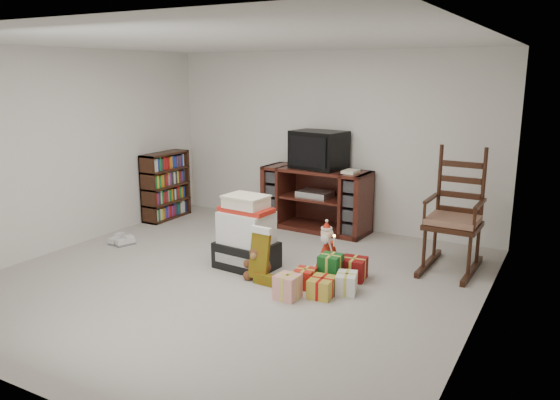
% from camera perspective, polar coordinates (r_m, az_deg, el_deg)
% --- Properties ---
extents(room, '(5.01, 5.01, 2.51)m').
position_cam_1_polar(room, '(5.70, -5.12, 3.55)').
color(room, '#B2ADA3').
rests_on(room, ground).
extents(tv_stand, '(1.57, 0.63, 0.88)m').
position_cam_1_polar(tv_stand, '(7.76, 3.76, 0.08)').
color(tv_stand, '#4B1B15').
rests_on(tv_stand, floor).
extents(bookshelf, '(0.28, 0.83, 1.02)m').
position_cam_1_polar(bookshelf, '(8.52, -11.84, 1.35)').
color(bookshelf, '#351A0E').
rests_on(bookshelf, floor).
extents(rocking_chair, '(0.60, 0.97, 1.45)m').
position_cam_1_polar(rocking_chair, '(6.50, 17.72, -2.65)').
color(rocking_chair, '#351A0E').
rests_on(rocking_chair, floor).
extents(gift_pile, '(0.70, 0.54, 0.83)m').
position_cam_1_polar(gift_pile, '(6.26, -3.52, -3.88)').
color(gift_pile, black).
rests_on(gift_pile, floor).
extents(red_suitcase, '(0.38, 0.29, 0.51)m').
position_cam_1_polar(red_suitcase, '(6.46, -3.92, -4.66)').
color(red_suitcase, maroon).
rests_on(red_suitcase, floor).
extents(stocking, '(0.29, 0.14, 0.61)m').
position_cam_1_polar(stocking, '(5.85, -2.14, -5.69)').
color(stocking, '#127E0E').
rests_on(stocking, floor).
extents(teddy_bear, '(0.26, 0.23, 0.39)m').
position_cam_1_polar(teddy_bear, '(5.99, -2.23, -6.60)').
color(teddy_bear, brown).
rests_on(teddy_bear, floor).
extents(santa_figurine, '(0.29, 0.27, 0.59)m').
position_cam_1_polar(santa_figurine, '(6.21, 4.85, -5.39)').
color(santa_figurine, '#A82212').
rests_on(santa_figurine, floor).
extents(mrs_claus_figurine, '(0.31, 0.30, 0.64)m').
position_cam_1_polar(mrs_claus_figurine, '(6.72, -2.99, -3.71)').
color(mrs_claus_figurine, '#A82212').
rests_on(mrs_claus_figurine, floor).
extents(sneaker_pair, '(0.32, 0.27, 0.09)m').
position_cam_1_polar(sneaker_pair, '(7.46, -16.26, -4.13)').
color(sneaker_pair, silver).
rests_on(sneaker_pair, floor).
extents(gift_cluster, '(0.74, 1.03, 0.25)m').
position_cam_1_polar(gift_cluster, '(5.73, 4.67, -8.08)').
color(gift_cluster, red).
rests_on(gift_cluster, floor).
extents(crt_television, '(0.80, 0.64, 0.53)m').
position_cam_1_polar(crt_television, '(7.67, 4.06, 5.25)').
color(crt_television, black).
rests_on(crt_television, tv_stand).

